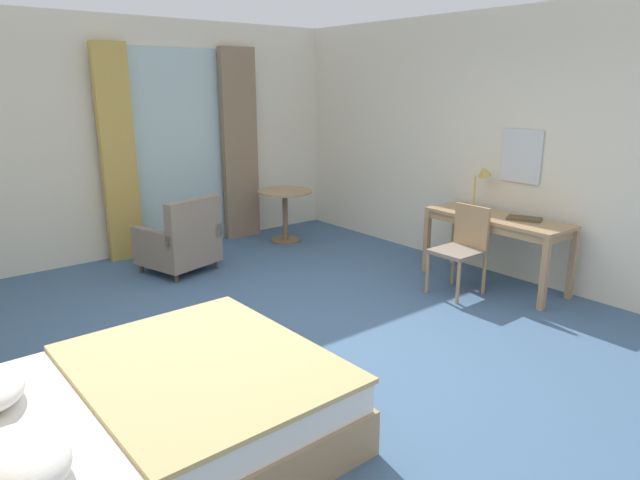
{
  "coord_description": "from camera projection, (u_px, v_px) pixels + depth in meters",
  "views": [
    {
      "loc": [
        -2.57,
        -3.3,
        2.07
      ],
      "look_at": [
        0.32,
        0.26,
        0.79
      ],
      "focal_mm": 31.53,
      "sensor_mm": 36.0,
      "label": 1
    }
  ],
  "objects": [
    {
      "name": "wall_back",
      "position": [
        133.0,
        139.0,
        6.81
      ],
      "size": [
        5.83,
        0.12,
        2.83
      ],
      "primitive_type": "cube",
      "color": "silver",
      "rests_on": "ground"
    },
    {
      "name": "desk_lamp",
      "position": [
        482.0,
        177.0,
        6.07
      ],
      "size": [
        0.31,
        0.15,
        0.48
      ],
      "color": "tan",
      "rests_on": "writing_desk"
    },
    {
      "name": "writing_desk",
      "position": [
        497.0,
        224.0,
        5.84
      ],
      "size": [
        0.59,
        1.53,
        0.75
      ],
      "color": "tan",
      "rests_on": "ground"
    },
    {
      "name": "curtain_panel_right",
      "position": [
        240.0,
        145.0,
        7.56
      ],
      "size": [
        0.51,
        0.1,
        2.53
      ],
      "primitive_type": "cube",
      "color": "#897056",
      "rests_on": "ground"
    },
    {
      "name": "closed_book",
      "position": [
        524.0,
        219.0,
        5.65
      ],
      "size": [
        0.3,
        0.37,
        0.02
      ],
      "primitive_type": "cube",
      "rotation": [
        0.0,
        0.0,
        0.4
      ],
      "color": "brown",
      "rests_on": "writing_desk"
    },
    {
      "name": "ground",
      "position": [
        310.0,
        352.0,
        4.59
      ],
      "size": [
        6.23,
        7.5,
        0.1
      ],
      "primitive_type": "cube",
      "color": "#426084"
    },
    {
      "name": "bed",
      "position": [
        138.0,
        420.0,
        3.11
      ],
      "size": [
        2.09,
        1.68,
        1.09
      ],
      "color": "tan",
      "rests_on": "ground"
    },
    {
      "name": "curtain_panel_left",
      "position": [
        118.0,
        155.0,
        6.56
      ],
      "size": [
        0.39,
        0.1,
        2.53
      ],
      "primitive_type": "cube",
      "color": "tan",
      "rests_on": "ground"
    },
    {
      "name": "desk_chair",
      "position": [
        463.0,
        245.0,
        5.66
      ],
      "size": [
        0.46,
        0.43,
        0.89
      ],
      "color": "gray",
      "rests_on": "ground"
    },
    {
      "name": "round_cafe_table",
      "position": [
        285.0,
        203.0,
        7.51
      ],
      "size": [
        0.72,
        0.72,
        0.7
      ],
      "color": "tan",
      "rests_on": "ground"
    },
    {
      "name": "balcony_glass_door",
      "position": [
        180.0,
        151.0,
        7.14
      ],
      "size": [
        1.21,
        0.02,
        2.49
      ],
      "primitive_type": "cube",
      "color": "silver",
      "rests_on": "ground"
    },
    {
      "name": "wall_mirror",
      "position": [
        522.0,
        156.0,
        5.86
      ],
      "size": [
        0.02,
        0.45,
        0.55
      ],
      "color": "silver"
    },
    {
      "name": "armchair_by_window",
      "position": [
        181.0,
        243.0,
        6.33
      ],
      "size": [
        0.87,
        0.87,
        0.86
      ],
      "color": "gray",
      "rests_on": "ground"
    },
    {
      "name": "wall_right",
      "position": [
        522.0,
        148.0,
        5.93
      ],
      "size": [
        0.12,
        7.1,
        2.83
      ],
      "primitive_type": "cube",
      "color": "silver",
      "rests_on": "ground"
    }
  ]
}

